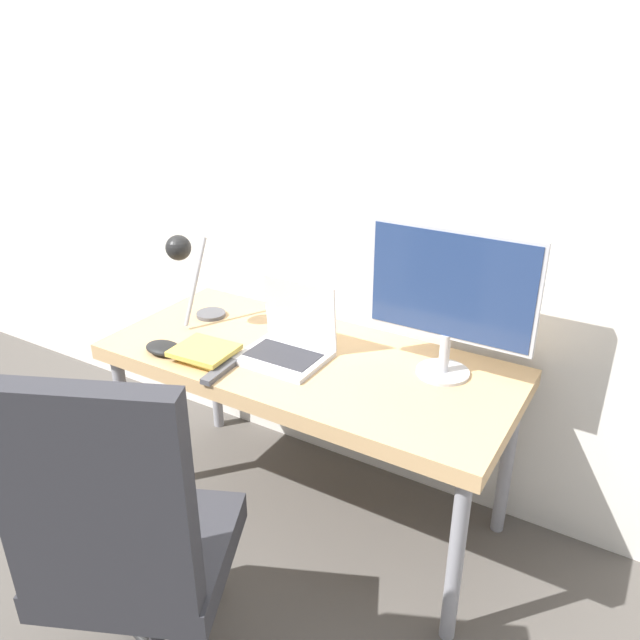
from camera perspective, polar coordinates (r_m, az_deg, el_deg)
The scene contains 10 objects.
ground_plane at distance 2.49m, azimuth -5.46°, elevation -21.12°, with size 12.00×12.00×0.00m, color #514C47.
wall_back at distance 2.42m, azimuth 3.92°, elevation 13.12°, with size 8.00×0.05×2.60m.
desk at distance 2.32m, azimuth -1.15°, elevation -4.76°, with size 1.53×0.68×0.71m.
laptop at distance 2.28m, azimuth -2.88°, elevation -2.00°, with size 0.30×0.26×0.27m.
monitor at distance 2.10m, azimuth 11.84°, elevation 2.45°, with size 0.58×0.18×0.52m.
desk_lamp at distance 2.48m, azimuth -12.12°, elevation 5.03°, with size 0.12×0.26×0.39m.
office_chair at distance 1.78m, azimuth -17.47°, elevation -18.46°, with size 0.64×0.64×1.11m.
book_stack at distance 2.31m, azimuth -10.40°, elevation -2.94°, with size 0.22×0.20×0.04m.
tv_remote at distance 2.20m, azimuth -9.18°, elevation -4.66°, with size 0.05×0.18×0.02m.
game_controller at distance 2.38m, azimuth -14.14°, elevation -2.49°, with size 0.15×0.10×0.04m.
Camera 1 is at (1.08, -1.37, 1.78)m, focal length 35.00 mm.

